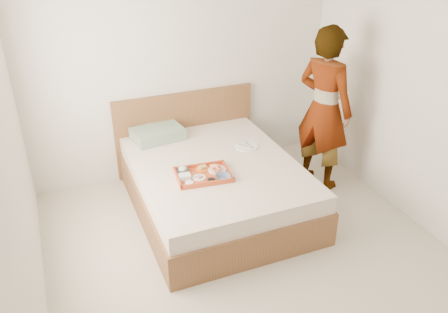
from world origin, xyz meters
TOP-DOWN VIEW (x-y plane):
  - ground at (0.00, 0.00)m, footprint 3.50×4.00m
  - wall_back at (0.00, 2.00)m, footprint 3.50×0.01m
  - wall_left at (-1.75, 0.00)m, footprint 0.01×4.00m
  - wall_right at (1.75, 0.00)m, footprint 0.01×4.00m
  - bed at (-0.01, 1.00)m, footprint 1.65×2.00m
  - headboard at (-0.01, 1.97)m, footprint 1.65×0.06m
  - pillow at (-0.40, 1.77)m, footprint 0.58×0.43m
  - tray at (-0.21, 0.81)m, footprint 0.55×0.42m
  - prawn_plate at (-0.05, 0.85)m, footprint 0.19×0.19m
  - navy_bowl_big at (-0.06, 0.67)m, footprint 0.16×0.16m
  - sauce_dish at (-0.19, 0.67)m, footprint 0.08×0.08m
  - meat_plate at (-0.27, 0.78)m, footprint 0.14×0.14m
  - bread_plate at (-0.18, 0.92)m, footprint 0.14×0.14m
  - salad_bowl at (-0.37, 0.94)m, footprint 0.12×0.12m
  - plastic_tub at (-0.40, 0.81)m, footprint 0.12×0.10m
  - cheese_round at (-0.39, 0.70)m, footprint 0.08×0.08m
  - dinner_plate at (0.43, 1.22)m, footprint 0.31×0.31m
  - person at (1.26, 1.06)m, footprint 0.64×0.76m

SIDE VIEW (x-z plane):
  - ground at x=0.00m, z-range -0.01..0.01m
  - bed at x=-0.01m, z-range 0.00..0.53m
  - headboard at x=-0.01m, z-range 0.00..0.95m
  - dinner_plate at x=0.43m, z-range 0.53..0.54m
  - meat_plate at x=-0.27m, z-range 0.54..0.55m
  - bread_plate at x=-0.18m, z-range 0.54..0.55m
  - prawn_plate at x=-0.05m, z-range 0.54..0.56m
  - tray at x=-0.21m, z-range 0.53..0.58m
  - cheese_round at x=-0.39m, z-range 0.54..0.57m
  - sauce_dish at x=-0.19m, z-range 0.54..0.57m
  - salad_bowl at x=-0.37m, z-range 0.54..0.58m
  - navy_bowl_big at x=-0.06m, z-range 0.54..0.58m
  - plastic_tub at x=-0.40m, z-range 0.54..0.59m
  - pillow at x=-0.40m, z-range 0.53..0.66m
  - person at x=1.26m, z-range 0.00..1.79m
  - wall_back at x=0.00m, z-range 0.00..2.60m
  - wall_left at x=-1.75m, z-range 0.00..2.60m
  - wall_right at x=1.75m, z-range 0.00..2.60m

